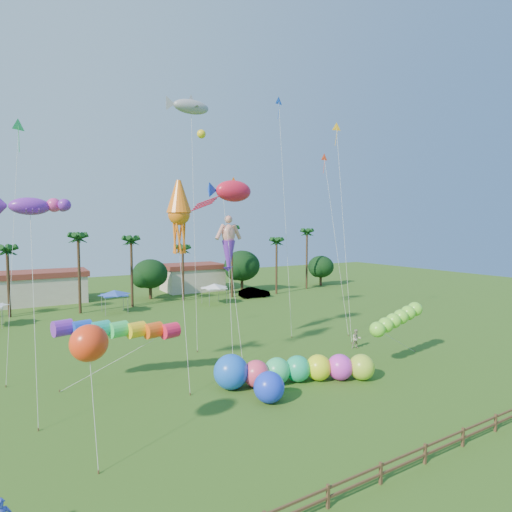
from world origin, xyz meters
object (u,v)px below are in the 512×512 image
caterpillar_inflatable (290,370)px  blue_ball (269,387)px  spectator_b (356,339)px  car_b (254,292)px

caterpillar_inflatable → blue_ball: bearing=-127.9°
caterpillar_inflatable → blue_ball: size_ratio=5.78×
spectator_b → blue_ball: size_ratio=0.89×
spectator_b → blue_ball: bearing=-135.5°
spectator_b → caterpillar_inflatable: caterpillar_inflatable is taller
caterpillar_inflatable → spectator_b: bearing=39.8°
car_b → spectator_b: size_ratio=2.78×
car_b → caterpillar_inflatable: (-15.82, -32.39, 0.20)m
blue_ball → spectator_b: bearing=23.3°
spectator_b → caterpillar_inflatable: bearing=-138.4°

